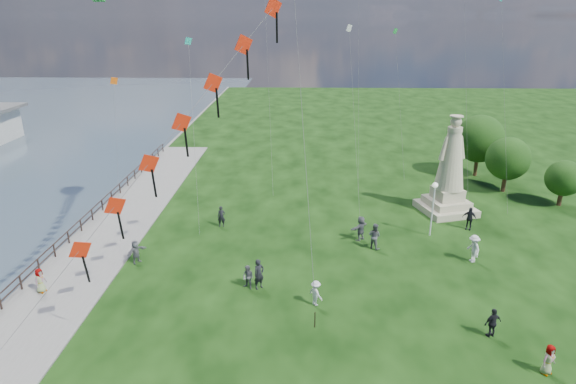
{
  "coord_description": "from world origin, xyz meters",
  "views": [
    {
      "loc": [
        -0.3,
        -17.65,
        14.93
      ],
      "look_at": [
        -1.0,
        8.0,
        5.5
      ],
      "focal_mm": 30.0,
      "sensor_mm": 36.0,
      "label": 1
    }
  ],
  "objects_px": {
    "person_11": "(361,228)",
    "person_3": "(493,323)",
    "person_9": "(469,218)",
    "person_10": "(40,282)",
    "person_5": "(136,252)",
    "person_7": "(374,236)",
    "statue": "(449,177)",
    "lamppost": "(434,198)",
    "person_0": "(259,274)",
    "person_6": "(221,217)",
    "person_4": "(548,360)",
    "person_8": "(473,249)",
    "person_2": "(316,293)",
    "person_1": "(248,277)"
  },
  "relations": [
    {
      "from": "person_2",
      "to": "person_10",
      "type": "bearing_deg",
      "value": 47.34
    },
    {
      "from": "person_0",
      "to": "person_6",
      "type": "distance_m",
      "value": 9.33
    },
    {
      "from": "statue",
      "to": "lamppost",
      "type": "xyz_separation_m",
      "value": [
        -2.39,
        -4.58,
        -0.05
      ]
    },
    {
      "from": "person_3",
      "to": "lamppost",
      "type": "bearing_deg",
      "value": -109.12
    },
    {
      "from": "lamppost",
      "to": "person_9",
      "type": "xyz_separation_m",
      "value": [
        3.11,
        1.15,
        -2.04
      ]
    },
    {
      "from": "statue",
      "to": "person_4",
      "type": "distance_m",
      "value": 18.96
    },
    {
      "from": "statue",
      "to": "person_7",
      "type": "height_order",
      "value": "statue"
    },
    {
      "from": "person_10",
      "to": "person_11",
      "type": "distance_m",
      "value": 20.4
    },
    {
      "from": "person_5",
      "to": "person_7",
      "type": "bearing_deg",
      "value": -46.37
    },
    {
      "from": "lamppost",
      "to": "person_7",
      "type": "xyz_separation_m",
      "value": [
        -4.34,
        -2.14,
        -2.01
      ]
    },
    {
      "from": "person_1",
      "to": "person_9",
      "type": "bearing_deg",
      "value": 60.4
    },
    {
      "from": "person_4",
      "to": "person_9",
      "type": "distance_m",
      "value": 15.46
    },
    {
      "from": "person_4",
      "to": "person_9",
      "type": "bearing_deg",
      "value": 55.83
    },
    {
      "from": "statue",
      "to": "lamppost",
      "type": "height_order",
      "value": "statue"
    },
    {
      "from": "person_9",
      "to": "person_10",
      "type": "height_order",
      "value": "person_9"
    },
    {
      "from": "person_8",
      "to": "person_10",
      "type": "relative_size",
      "value": 1.27
    },
    {
      "from": "person_5",
      "to": "person_9",
      "type": "height_order",
      "value": "person_9"
    },
    {
      "from": "lamppost",
      "to": "person_4",
      "type": "xyz_separation_m",
      "value": [
        1.59,
        -14.23,
        -2.18
      ]
    },
    {
      "from": "person_2",
      "to": "person_9",
      "type": "xyz_separation_m",
      "value": [
        11.6,
        10.26,
        0.14
      ]
    },
    {
      "from": "person_0",
      "to": "person_3",
      "type": "bearing_deg",
      "value": -58.32
    },
    {
      "from": "person_8",
      "to": "person_11",
      "type": "relative_size",
      "value": 1.03
    },
    {
      "from": "person_5",
      "to": "person_7",
      "type": "height_order",
      "value": "person_7"
    },
    {
      "from": "person_7",
      "to": "person_2",
      "type": "bearing_deg",
      "value": 97.64
    },
    {
      "from": "statue",
      "to": "lamppost",
      "type": "relative_size",
      "value": 1.94
    },
    {
      "from": "statue",
      "to": "person_6",
      "type": "height_order",
      "value": "statue"
    },
    {
      "from": "person_7",
      "to": "person_9",
      "type": "height_order",
      "value": "person_7"
    },
    {
      "from": "person_1",
      "to": "person_8",
      "type": "bearing_deg",
      "value": 45.56
    },
    {
      "from": "lamppost",
      "to": "person_1",
      "type": "relative_size",
      "value": 2.78
    },
    {
      "from": "person_5",
      "to": "person_11",
      "type": "xyz_separation_m",
      "value": [
        14.72,
        3.75,
        0.12
      ]
    },
    {
      "from": "person_5",
      "to": "person_7",
      "type": "xyz_separation_m",
      "value": [
        15.51,
        2.48,
        0.13
      ]
    },
    {
      "from": "lamppost",
      "to": "person_10",
      "type": "relative_size",
      "value": 2.76
    },
    {
      "from": "person_1",
      "to": "person_4",
      "type": "relative_size",
      "value": 0.99
    },
    {
      "from": "person_7",
      "to": "person_9",
      "type": "xyz_separation_m",
      "value": [
        7.45,
        3.29,
        -0.03
      ]
    },
    {
      "from": "statue",
      "to": "lamppost",
      "type": "bearing_deg",
      "value": -133.87
    },
    {
      "from": "person_4",
      "to": "person_6",
      "type": "bearing_deg",
      "value": 109.13
    },
    {
      "from": "statue",
      "to": "person_5",
      "type": "distance_m",
      "value": 24.16
    },
    {
      "from": "person_9",
      "to": "person_10",
      "type": "xyz_separation_m",
      "value": [
        -27.2,
        -9.54,
        -0.14
      ]
    },
    {
      "from": "person_5",
      "to": "person_4",
      "type": "bearing_deg",
      "value": -79.6
    },
    {
      "from": "person_5",
      "to": "person_10",
      "type": "bearing_deg",
      "value": 166.12
    },
    {
      "from": "lamppost",
      "to": "person_0",
      "type": "xyz_separation_m",
      "value": [
        -11.73,
        -7.49,
        -2.0
      ]
    },
    {
      "from": "person_11",
      "to": "person_3",
      "type": "bearing_deg",
      "value": 69.92
    },
    {
      "from": "lamppost",
      "to": "person_0",
      "type": "distance_m",
      "value": 14.06
    },
    {
      "from": "person_3",
      "to": "person_4",
      "type": "bearing_deg",
      "value": 100.23
    },
    {
      "from": "statue",
      "to": "person_4",
      "type": "relative_size",
      "value": 5.36
    },
    {
      "from": "person_7",
      "to": "person_8",
      "type": "bearing_deg",
      "value": -157.69
    },
    {
      "from": "person_7",
      "to": "person_5",
      "type": "bearing_deg",
      "value": 47.53
    },
    {
      "from": "person_2",
      "to": "person_11",
      "type": "bearing_deg",
      "value": -62.23
    },
    {
      "from": "person_7",
      "to": "person_11",
      "type": "bearing_deg",
      "value": -19.66
    },
    {
      "from": "person_3",
      "to": "person_7",
      "type": "height_order",
      "value": "person_7"
    },
    {
      "from": "person_7",
      "to": "person_1",
      "type": "bearing_deg",
      "value": 72.33
    }
  ]
}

